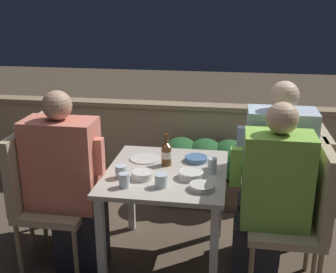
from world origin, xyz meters
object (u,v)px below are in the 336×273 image
object	(u,v)px
chair_right_far	(303,188)
person_coral_top	(68,184)
chair_left_far	(50,171)
chair_right_near	(304,209)
chair_left_near	(39,189)
person_blue_shirt	(272,175)
person_green_blouse	(269,199)
beer_bottle	(166,153)

from	to	relation	value
chair_right_far	person_coral_top	bearing A→B (deg)	-169.10
chair_left_far	chair_right_near	distance (m)	1.82
chair_right_near	chair_right_far	xyz separation A→B (m)	(0.04, 0.31, 0.00)
person_coral_top	chair_right_far	size ratio (longest dim) A/B	1.29
chair_left_near	person_blue_shirt	size ratio (longest dim) A/B	0.75
person_green_blouse	chair_right_far	size ratio (longest dim) A/B	1.27
beer_bottle	chair_left_far	bearing A→B (deg)	176.19
person_coral_top	person_green_blouse	world-z (taller)	person_coral_top
chair_right_near	chair_right_far	bearing A→B (deg)	83.26
person_coral_top	beer_bottle	xyz separation A→B (m)	(0.62, 0.25, 0.16)
chair_left_far	beer_bottle	world-z (taller)	chair_left_far
chair_right_near	chair_left_far	bearing A→B (deg)	170.01
beer_bottle	person_green_blouse	bearing A→B (deg)	-20.46
chair_left_near	person_blue_shirt	xyz separation A→B (m)	(1.56, 0.30, 0.08)
chair_left_near	chair_right_far	distance (m)	1.80
chair_right_near	person_blue_shirt	xyz separation A→B (m)	(-0.17, 0.31, 0.08)
beer_bottle	person_coral_top	bearing A→B (deg)	-158.52
chair_right_near	person_blue_shirt	world-z (taller)	person_blue_shirt
person_coral_top	chair_left_far	distance (m)	0.41
person_coral_top	person_green_blouse	size ratio (longest dim) A/B	1.02
chair_right_far	beer_bottle	world-z (taller)	chair_right_far
person_green_blouse	beer_bottle	world-z (taller)	person_green_blouse
person_blue_shirt	beer_bottle	bearing A→B (deg)	-175.64
person_green_blouse	person_blue_shirt	size ratio (longest dim) A/B	0.95
person_coral_top	chair_right_far	distance (m)	1.59
chair_right_near	person_green_blouse	xyz separation A→B (m)	(-0.21, -0.00, 0.05)
chair_left_near	person_coral_top	xyz separation A→B (m)	(0.21, -0.00, 0.06)
chair_left_far	person_green_blouse	xyz separation A→B (m)	(1.58, -0.32, 0.05)
person_coral_top	person_green_blouse	distance (m)	1.31
chair_left_near	chair_right_near	size ratio (longest dim) A/B	1.00
person_green_blouse	chair_right_far	world-z (taller)	person_green_blouse
person_blue_shirt	person_green_blouse	bearing A→B (deg)	-97.12
person_coral_top	person_blue_shirt	xyz separation A→B (m)	(1.35, 0.30, 0.03)
chair_left_near	person_coral_top	size ratio (longest dim) A/B	0.77
chair_left_near	person_blue_shirt	world-z (taller)	person_blue_shirt
person_green_blouse	person_coral_top	bearing A→B (deg)	179.49
chair_right_far	beer_bottle	bearing A→B (deg)	-176.61
chair_left_far	person_green_blouse	world-z (taller)	person_green_blouse
chair_right_near	person_green_blouse	world-z (taller)	person_green_blouse
chair_left_near	person_green_blouse	world-z (taller)	person_green_blouse
person_coral_top	chair_right_far	xyz separation A→B (m)	(1.56, 0.30, -0.06)
person_coral_top	chair_right_near	world-z (taller)	person_coral_top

